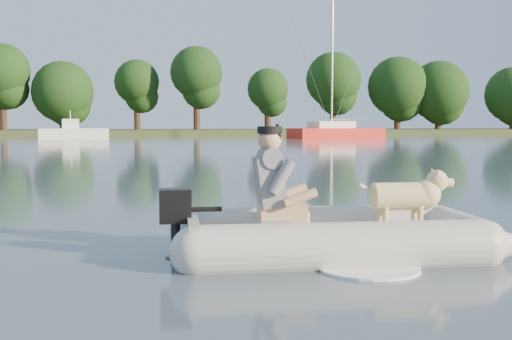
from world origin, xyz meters
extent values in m
plane|color=slate|center=(0.00, 0.00, 0.00)|extent=(160.00, 160.00, 0.00)
cube|color=#47512D|center=(0.00, 62.00, 0.25)|extent=(160.00, 12.00, 0.70)
cylinder|color=#332316|center=(-15.65, 61.01, 2.12)|extent=(0.70, 0.70, 4.24)
sphere|color=#1F4316|center=(-15.65, 61.01, 6.48)|extent=(5.55, 5.55, 5.55)
cylinder|color=#332316|center=(-9.90, 61.33, 1.47)|extent=(0.70, 0.70, 2.94)
sphere|color=#1F4316|center=(-9.90, 61.33, 4.49)|extent=(6.27, 6.27, 6.27)
cylinder|color=#332316|center=(-2.42, 61.95, 1.84)|extent=(0.70, 0.70, 3.67)
sphere|color=#1F4316|center=(-2.42, 61.95, 5.61)|extent=(4.69, 4.69, 4.69)
cylinder|color=#332316|center=(3.70, 60.15, 2.15)|extent=(0.70, 0.70, 4.29)
sphere|color=#1F4316|center=(3.70, 60.15, 6.56)|extent=(5.43, 5.43, 5.43)
cylinder|color=#332316|center=(11.30, 60.43, 1.61)|extent=(0.70, 0.70, 3.21)
sphere|color=#1F4316|center=(11.30, 60.43, 4.91)|extent=(4.41, 4.41, 4.41)
cylinder|color=#332316|center=(18.70, 61.04, 1.97)|extent=(0.70, 0.70, 3.94)
sphere|color=#1F4316|center=(18.70, 61.04, 6.02)|extent=(6.03, 6.03, 6.03)
cylinder|color=#332316|center=(26.27, 61.31, 1.76)|extent=(0.70, 0.70, 3.52)
sphere|color=#1F4316|center=(26.27, 61.31, 5.37)|extent=(6.68, 6.68, 6.68)
cylinder|color=#332316|center=(31.05, 61.08, 1.61)|extent=(0.70, 0.70, 3.21)
sphere|color=#1F4316|center=(31.05, 61.08, 4.91)|extent=(6.79, 6.79, 6.79)
cylinder|color=#332316|center=(40.05, 60.78, 1.48)|extent=(0.70, 0.70, 2.96)
cube|color=red|center=(14.99, 47.52, 0.33)|extent=(9.15, 5.26, 1.10)
cube|color=white|center=(14.47, 47.35, 1.15)|extent=(4.26, 3.08, 0.66)
cylinder|color=#A5A5AA|center=(14.47, 47.35, 6.36)|extent=(0.18, 0.18, 10.96)
camera|label=1|loc=(-1.72, -6.92, 1.43)|focal=45.00mm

